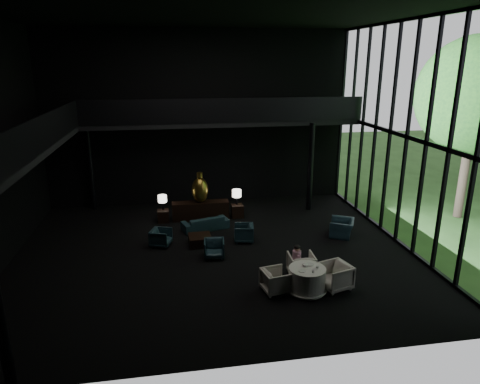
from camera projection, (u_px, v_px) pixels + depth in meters
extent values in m
cube|color=black|center=(215.00, 253.00, 15.30)|extent=(14.00, 12.00, 0.02)
cube|color=black|center=(210.00, 12.00, 12.95)|extent=(14.00, 12.00, 0.02)
cube|color=black|center=(199.00, 119.00, 19.78)|extent=(14.00, 0.04, 8.00)
cube|color=black|center=(244.00, 197.00, 8.47)|extent=(14.00, 0.04, 8.00)
cube|color=black|center=(19.00, 148.00, 13.18)|extent=(2.00, 12.00, 0.25)
cube|color=black|center=(224.00, 122.00, 19.00)|extent=(12.00, 2.00, 0.25)
cube|color=black|center=(51.00, 128.00, 13.17)|extent=(0.06, 12.00, 1.00)
cube|color=black|center=(226.00, 110.00, 17.88)|extent=(12.00, 0.06, 1.00)
cylinder|color=black|center=(90.00, 167.00, 19.30)|extent=(0.24, 0.24, 4.00)
cylinder|color=black|center=(310.00, 167.00, 19.24)|extent=(0.24, 0.24, 4.00)
cylinder|color=#382D23|center=(466.00, 162.00, 18.19)|extent=(0.36, 0.36, 4.90)
sphere|color=#2B5E21|center=(476.00, 95.00, 17.37)|extent=(4.80, 4.80, 4.80)
cube|color=black|center=(201.00, 210.00, 18.50)|extent=(2.44, 0.55, 0.78)
ellipsoid|color=#A57E30|center=(200.00, 190.00, 18.20)|extent=(0.70, 0.70, 1.09)
cylinder|color=#A57E30|center=(200.00, 175.00, 18.01)|extent=(0.24, 0.24, 0.22)
cube|color=black|center=(163.00, 216.00, 18.21)|extent=(0.47, 0.47, 0.52)
cylinder|color=black|center=(163.00, 206.00, 18.19)|extent=(0.11, 0.11, 0.33)
cylinder|color=white|center=(162.00, 199.00, 18.10)|extent=(0.37, 0.37, 0.30)
cube|color=black|center=(237.00, 211.00, 18.77)|extent=(0.51, 0.51, 0.56)
cylinder|color=black|center=(237.00, 200.00, 18.72)|extent=(0.12, 0.12, 0.34)
cylinder|color=white|center=(237.00, 193.00, 18.62)|extent=(0.39, 0.39, 0.32)
imported|color=black|center=(205.00, 221.00, 17.38)|extent=(1.77, 0.96, 0.67)
imported|color=black|center=(161.00, 238.00, 15.82)|extent=(0.76, 0.79, 0.65)
imported|color=black|center=(244.00, 233.00, 16.22)|extent=(0.72, 0.76, 0.69)
imported|color=black|center=(214.00, 249.00, 14.87)|extent=(0.69, 0.65, 0.66)
imported|color=black|center=(342.00, 226.00, 16.70)|extent=(0.97, 1.12, 0.83)
cube|color=black|center=(200.00, 240.00, 15.94)|extent=(0.86, 0.86, 0.37)
cylinder|color=white|center=(307.00, 280.00, 12.67)|extent=(1.09, 1.09, 0.75)
cone|color=white|center=(306.00, 289.00, 12.77)|extent=(1.24, 1.24, 0.10)
imported|color=#ADA89B|center=(301.00, 263.00, 13.58)|extent=(0.86, 0.81, 0.86)
imported|color=#B7AE9B|center=(335.00, 274.00, 12.81)|extent=(1.10, 1.14, 0.96)
imported|color=beige|center=(276.00, 280.00, 12.65)|extent=(0.82, 0.86, 0.77)
cylinder|color=#F1BEDB|center=(297.00, 257.00, 13.55)|extent=(0.27, 0.27, 0.39)
sphere|color=#D8A884|center=(297.00, 248.00, 13.46)|extent=(0.20, 0.20, 0.20)
ellipsoid|color=black|center=(297.00, 247.00, 13.45)|extent=(0.21, 0.21, 0.14)
cylinder|color=white|center=(302.00, 271.00, 12.39)|extent=(0.25, 0.25, 0.01)
cylinder|color=white|center=(310.00, 264.00, 12.78)|extent=(0.27, 0.27, 0.02)
cylinder|color=white|center=(315.00, 269.00, 12.49)|extent=(0.16, 0.16, 0.01)
cylinder|color=white|center=(317.00, 267.00, 12.57)|extent=(0.09, 0.09, 0.06)
ellipsoid|color=white|center=(305.00, 265.00, 12.68)|extent=(0.17, 0.17, 0.09)
cylinder|color=#99999E|center=(313.00, 272.00, 12.28)|extent=(0.06, 0.06, 0.07)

